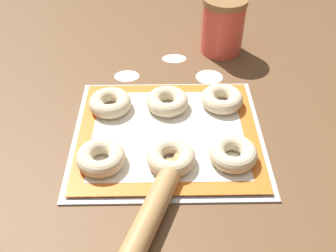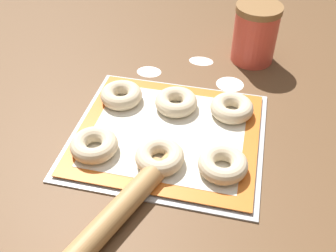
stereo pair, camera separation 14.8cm
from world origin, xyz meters
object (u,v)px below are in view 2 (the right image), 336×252
object	(u,v)px
bagel_front_center	(160,157)
rolling_pin	(98,234)
flour_canister	(255,33)
bagel_back_left	(121,95)
bagel_back_right	(232,108)
bagel_back_center	(176,102)
bagel_front_left	(94,145)
bagel_front_right	(223,164)
baking_tray	(168,134)

from	to	relation	value
bagel_front_center	rolling_pin	size ratio (longest dim) A/B	0.22
bagel_front_center	flour_canister	world-z (taller)	flour_canister
bagel_back_left	bagel_back_right	xyz separation A→B (m)	(0.25, 0.01, 0.00)
bagel_back_center	flour_canister	bearing A→B (deg)	59.77
bagel_front_left	rolling_pin	bearing A→B (deg)	-67.68
bagel_front_right	rolling_pin	size ratio (longest dim) A/B	0.22
baking_tray	bagel_back_left	distance (m)	0.15
flour_canister	bagel_front_right	bearing A→B (deg)	-93.60
bagel_front_right	bagel_back_right	distance (m)	0.17
bagel_back_left	bagel_front_left	bearing A→B (deg)	-90.77
baking_tray	bagel_front_center	size ratio (longest dim) A/B	4.22
bagel_front_center	bagel_back_left	bearing A→B (deg)	128.06
bagel_front_left	bagel_back_left	xyz separation A→B (m)	(0.00, 0.17, 0.00)
bagel_front_left	baking_tray	bearing A→B (deg)	33.91
flour_canister	rolling_pin	bearing A→B (deg)	-108.51
bagel_front_left	bagel_back_center	bearing A→B (deg)	52.65
bagel_front_center	bagel_front_right	world-z (taller)	same
bagel_front_left	bagel_front_right	distance (m)	0.26
bagel_front_left	bagel_front_right	size ratio (longest dim) A/B	1.00
bagel_back_left	baking_tray	bearing A→B (deg)	-31.76
bagel_back_center	flour_canister	distance (m)	0.31
rolling_pin	flour_canister	bearing A→B (deg)	71.49
bagel_front_left	bagel_front_center	xyz separation A→B (m)	(0.14, -0.00, 0.00)
bagel_front_center	bagel_back_right	xyz separation A→B (m)	(0.12, 0.18, 0.00)
bagel_back_right	bagel_front_right	bearing A→B (deg)	-89.57
bagel_front_left	bagel_front_right	xyz separation A→B (m)	(0.26, 0.01, 0.00)
baking_tray	bagel_back_center	xyz separation A→B (m)	(-0.00, 0.08, 0.02)
bagel_back_left	flour_canister	world-z (taller)	flour_canister
bagel_front_right	bagel_back_left	world-z (taller)	same
baking_tray	bagel_front_left	size ratio (longest dim) A/B	4.22
baking_tray	bagel_front_right	bearing A→B (deg)	-33.09
bagel_front_left	bagel_back_right	size ratio (longest dim) A/B	1.00
bagel_front_center	bagel_front_right	size ratio (longest dim) A/B	1.00
bagel_front_left	rolling_pin	world-z (taller)	bagel_front_left
bagel_front_left	flour_canister	world-z (taller)	flour_canister
bagel_front_center	bagel_front_left	bearing A→B (deg)	179.15
bagel_front_right	bagel_back_right	world-z (taller)	same
bagel_front_right	bagel_back_left	size ratio (longest dim) A/B	1.00
bagel_front_left	flour_canister	size ratio (longest dim) A/B	0.62
bagel_front_left	bagel_back_right	world-z (taller)	same
bagel_back_left	bagel_back_center	xyz separation A→B (m)	(0.13, 0.00, 0.00)
bagel_front_right	bagel_back_left	xyz separation A→B (m)	(-0.25, 0.16, 0.00)
bagel_front_right	bagel_back_left	bearing A→B (deg)	147.58
bagel_front_center	bagel_back_center	xyz separation A→B (m)	(-0.00, 0.17, 0.00)
baking_tray	bagel_back_center	bearing A→B (deg)	90.23
bagel_front_right	rolling_pin	distance (m)	0.26
bagel_back_right	baking_tray	bearing A→B (deg)	-144.02
bagel_front_center	rolling_pin	world-z (taller)	bagel_front_center
bagel_front_left	bagel_back_right	bearing A→B (deg)	34.93
bagel_front_center	flour_canister	xyz separation A→B (m)	(0.15, 0.44, 0.05)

